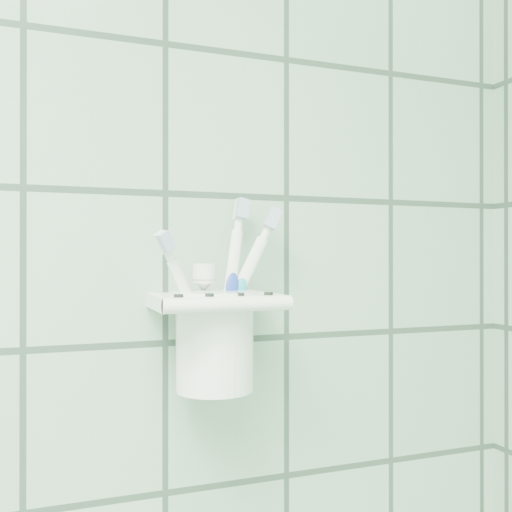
% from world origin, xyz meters
% --- Properties ---
extents(holder_bracket, '(0.14, 0.11, 0.04)m').
position_xyz_m(holder_bracket, '(0.66, 1.15, 1.30)').
color(holder_bracket, white).
rests_on(holder_bracket, wall_back).
extents(cup, '(0.09, 0.09, 0.11)m').
position_xyz_m(cup, '(0.66, 1.16, 1.26)').
color(cup, white).
rests_on(cup, holder_bracket).
extents(toothbrush_pink, '(0.08, 0.05, 0.18)m').
position_xyz_m(toothbrush_pink, '(0.68, 1.16, 1.31)').
color(toothbrush_pink, white).
rests_on(toothbrush_pink, cup).
extents(toothbrush_blue, '(0.05, 0.05, 0.22)m').
position_xyz_m(toothbrush_blue, '(0.66, 1.14, 1.32)').
color(toothbrush_blue, white).
rests_on(toothbrush_blue, cup).
extents(toothbrush_orange, '(0.10, 0.02, 0.22)m').
position_xyz_m(toothbrush_orange, '(0.64, 1.16, 1.32)').
color(toothbrush_orange, white).
rests_on(toothbrush_orange, cup).
extents(toothpaste_tube, '(0.04, 0.03, 0.13)m').
position_xyz_m(toothpaste_tube, '(0.65, 1.16, 1.29)').
color(toothpaste_tube, silver).
rests_on(toothpaste_tube, cup).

